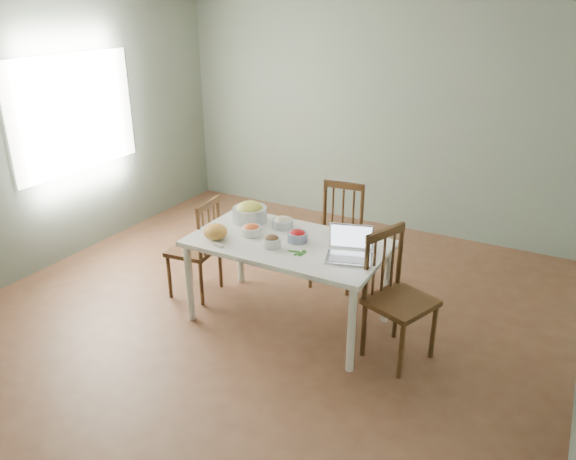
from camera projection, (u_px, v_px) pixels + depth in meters
The scene contains 19 objects.
floor at pixel (267, 312), 4.96m from camera, with size 5.00×5.00×0.00m, color brown.
wall_back at pixel (374, 114), 6.45m from camera, with size 5.00×0.00×2.70m, color slate.
wall_left at pixel (52, 134), 5.54m from camera, with size 0.00×5.00×2.70m, color slate.
window_left at pixel (75, 114), 5.71m from camera, with size 0.04×1.60×1.20m, color white.
dining_table at pixel (288, 282), 4.70m from camera, with size 1.62×0.91×0.76m, color white, non-canonical shape.
chair_far at pixel (336, 237), 5.28m from camera, with size 0.44×0.42×0.99m, color #392713, non-canonical shape.
chair_left at pixel (193, 247), 5.12m from camera, with size 0.42×0.40×0.95m, color #392713, non-canonical shape.
chair_right at pixel (401, 299), 4.16m from camera, with size 0.46×0.43×1.03m, color #392713, non-canonical shape.
bread_boule at pixel (216, 232), 4.57m from camera, with size 0.20×0.20×0.13m, color gold.
butter_stick at pixel (218, 245), 4.44m from camera, with size 0.10×0.03×0.03m, color silver.
bowl_squash at pixel (250, 212), 4.92m from camera, with size 0.31×0.31×0.18m, color gold, non-canonical shape.
bowl_carrot at pixel (251, 230), 4.65m from camera, with size 0.17×0.17×0.09m, color #F55B31, non-canonical shape.
bowl_onion at pixel (282, 222), 4.80m from camera, with size 0.18×0.18×0.10m, color white, non-canonical shape.
bowl_mushroom at pixel (272, 241), 4.43m from camera, with size 0.15×0.15×0.10m, color #432F1C, non-canonical shape.
bowl_redpep at pixel (297, 236), 4.53m from camera, with size 0.17×0.17×0.10m, color red, non-canonical shape.
bowl_broccoli at pixel (336, 236), 4.55m from camera, with size 0.13×0.13×0.08m, color #226928, non-canonical shape.
flatbread at pixel (343, 234), 4.68m from camera, with size 0.18×0.18×0.02m, color tan.
basil_bunch at pixel (296, 251), 4.35m from camera, with size 0.18×0.18×0.02m, color #09590B, non-canonical shape.
laptop at pixel (349, 245), 4.19m from camera, with size 0.35×0.29×0.24m, color #B8B8BF, non-canonical shape.
Camera 1 is at (2.21, -3.66, 2.63)m, focal length 34.33 mm.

